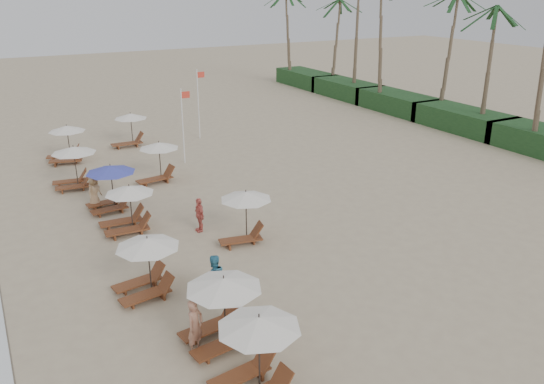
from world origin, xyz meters
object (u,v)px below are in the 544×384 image
inland_station_0 (244,211)px  beachgoer_far_a (199,215)px  lounger_station_1 (218,309)px  lounger_station_6 (65,144)px  lounger_station_0 (253,353)px  inland_station_1 (157,159)px  lounger_station_4 (109,185)px  inland_station_2 (129,127)px  lounger_station_3 (126,209)px  beachgoer_mid_a (214,279)px  beachgoer_near (195,326)px  beachgoer_far_b (94,192)px  flag_pole_near (183,122)px  lounger_station_2 (144,265)px  lounger_station_5 (72,165)px

inland_station_0 → beachgoer_far_a: size_ratio=1.65×
lounger_station_1 → lounger_station_6: bearing=92.5°
lounger_station_0 → lounger_station_6: lounger_station_0 is taller
lounger_station_6 → inland_station_1: 7.45m
lounger_station_4 → lounger_station_6: 9.26m
inland_station_2 → beachgoer_far_a: size_ratio=1.74×
lounger_station_3 → beachgoer_mid_a: lounger_station_3 is taller
lounger_station_1 → lounger_station_3: 9.66m
beachgoer_far_a → lounger_station_6: bearing=-164.2°
lounger_station_3 → beachgoer_near: 9.73m
inland_station_1 → beachgoer_mid_a: size_ratio=1.53×
lounger_station_6 → beachgoer_far_b: size_ratio=1.57×
inland_station_1 → beachgoer_far_b: bearing=-151.1°
lounger_station_3 → lounger_station_4: lounger_station_4 is taller
inland_station_0 → flag_pole_near: size_ratio=0.56×
lounger_station_3 → beachgoer_far_a: bearing=-29.9°
inland_station_0 → beachgoer_mid_a: inland_station_0 is taller
inland_station_2 → lounger_station_0: bearing=-97.9°
lounger_station_2 → inland_station_0: 5.44m
lounger_station_3 → beachgoer_near: lounger_station_3 is taller
lounger_station_5 → beachgoer_far_b: lounger_station_5 is taller
inland_station_1 → inland_station_0: bearing=-84.6°
beachgoer_far_a → inland_station_1: bearing=178.4°
beachgoer_mid_a → beachgoer_far_b: bearing=-80.6°
lounger_station_2 → lounger_station_4: lounger_station_4 is taller
flag_pole_near → beachgoer_near: bearing=-109.3°
lounger_station_3 → lounger_station_4: bearing=91.6°
inland_station_2 → beachgoer_near: size_ratio=1.59×
lounger_station_4 → inland_station_1: size_ratio=0.92×
inland_station_2 → lounger_station_2: bearing=-103.5°
lounger_station_0 → lounger_station_1: bearing=88.2°
lounger_station_0 → flag_pole_near: flag_pole_near is taller
lounger_station_5 → lounger_station_6: lounger_station_6 is taller
inland_station_1 → lounger_station_0: bearing=-99.6°
lounger_station_6 → inland_station_2: 4.77m
inland_station_1 → beachgoer_mid_a: (-2.17, -13.15, -0.45)m
lounger_station_5 → inland_station_2: lounger_station_5 is taller
inland_station_0 → lounger_station_1: bearing=-122.2°
inland_station_2 → beachgoer_far_b: inland_station_2 is taller
lounger_station_2 → lounger_station_3: lounger_station_2 is taller
lounger_station_3 → inland_station_2: size_ratio=0.92×
lounger_station_2 → inland_station_0: bearing=23.4°
inland_station_0 → inland_station_1: 9.34m
lounger_station_5 → beachgoer_near: size_ratio=1.46×
lounger_station_0 → inland_station_2: (3.60, 25.89, 0.07)m
lounger_station_6 → beachgoer_near: lounger_station_6 is taller
flag_pole_near → lounger_station_1: bearing=-107.1°
beachgoer_mid_a → inland_station_2: bearing=-97.1°
lounger_station_4 → lounger_station_3: bearing=-88.4°
lounger_station_2 → lounger_station_5: size_ratio=0.99×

